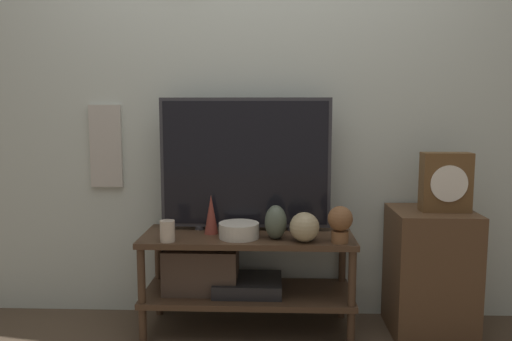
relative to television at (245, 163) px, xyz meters
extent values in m
cube|color=beige|center=(0.02, 0.17, 0.45)|extent=(6.40, 0.06, 2.70)
cube|color=#B7B2A8|center=(-0.80, 0.13, 0.08)|extent=(0.18, 0.02, 0.47)
cube|color=#BCB299|center=(-0.80, 0.12, 0.08)|extent=(0.14, 0.01, 0.43)
cube|color=#422D1E|center=(0.02, -0.09, -0.38)|extent=(1.11, 0.42, 0.03)
cube|color=#422D1E|center=(0.02, -0.09, -0.70)|extent=(1.11, 0.42, 0.03)
cylinder|color=#422D1E|center=(-0.51, -0.27, -0.63)|extent=(0.04, 0.04, 0.53)
cylinder|color=#422D1E|center=(0.54, -0.27, -0.63)|extent=(0.04, 0.04, 0.53)
cylinder|color=#422D1E|center=(-0.51, 0.09, -0.63)|extent=(0.04, 0.04, 0.53)
cylinder|color=#422D1E|center=(0.54, 0.09, -0.63)|extent=(0.04, 0.04, 0.53)
cube|color=black|center=(0.02, -0.09, -0.65)|extent=(0.36, 0.30, 0.07)
cube|color=#47382D|center=(-0.23, -0.09, -0.56)|extent=(0.39, 0.23, 0.24)
cylinder|color=#333338|center=(-0.25, 0.00, -0.36)|extent=(0.05, 0.05, 0.02)
cylinder|color=#333338|center=(0.25, 0.00, -0.36)|extent=(0.05, 0.05, 0.02)
cube|color=#333338|center=(0.00, 0.00, 0.00)|extent=(0.92, 0.04, 0.70)
cube|color=black|center=(0.00, -0.01, 0.00)|extent=(0.88, 0.01, 0.66)
ellipsoid|color=#4C5647|center=(0.16, -0.18, -0.28)|extent=(0.11, 0.12, 0.17)
sphere|color=tan|center=(0.31, -0.23, -0.29)|extent=(0.15, 0.15, 0.15)
cone|color=brown|center=(-0.18, -0.08, -0.26)|extent=(0.07, 0.07, 0.21)
cylinder|color=beige|center=(-0.02, -0.16, -0.33)|extent=(0.21, 0.21, 0.08)
cylinder|color=#C1B29E|center=(-0.38, -0.25, -0.31)|extent=(0.07, 0.07, 0.11)
cylinder|color=brown|center=(0.48, -0.24, -0.34)|extent=(0.08, 0.08, 0.06)
sphere|color=brown|center=(0.48, -0.24, -0.25)|extent=(0.12, 0.12, 0.12)
cube|color=#513823|center=(0.98, -0.08, -0.56)|extent=(0.41, 0.40, 0.66)
cube|color=brown|center=(1.03, -0.10, -0.08)|extent=(0.25, 0.10, 0.30)
cylinder|color=white|center=(1.03, -0.16, -0.08)|extent=(0.19, 0.01, 0.19)
camera|label=1|loc=(0.16, -2.66, 0.29)|focal=35.00mm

